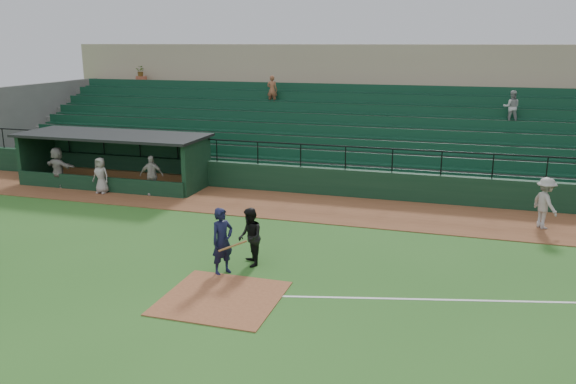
# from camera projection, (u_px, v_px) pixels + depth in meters

# --- Properties ---
(ground) EXTENTS (90.00, 90.00, 0.00)m
(ground) POSITION_uv_depth(u_px,v_px,m) (236.00, 284.00, 16.11)
(ground) COLOR #27591C
(ground) RESTS_ON ground
(warning_track) EXTENTS (40.00, 4.00, 0.03)m
(warning_track) POSITION_uv_depth(u_px,v_px,m) (309.00, 207.00, 23.52)
(warning_track) COLOR brown
(warning_track) RESTS_ON ground
(home_plate_dirt) EXTENTS (3.00, 3.00, 0.03)m
(home_plate_dirt) POSITION_uv_depth(u_px,v_px,m) (222.00, 298.00, 15.18)
(home_plate_dirt) COLOR brown
(home_plate_dirt) RESTS_ON ground
(foul_line) EXTENTS (17.49, 4.44, 0.01)m
(foul_line) POSITION_uv_depth(u_px,v_px,m) (541.00, 302.00, 14.97)
(foul_line) COLOR white
(foul_line) RESTS_ON ground
(stadium_structure) EXTENTS (38.00, 13.08, 6.40)m
(stadium_structure) POSITION_uv_depth(u_px,v_px,m) (351.00, 124.00, 30.78)
(stadium_structure) COLOR black
(stadium_structure) RESTS_ON ground
(dugout) EXTENTS (8.90, 3.20, 2.42)m
(dugout) POSITION_uv_depth(u_px,v_px,m) (119.00, 155.00, 27.38)
(dugout) COLOR black
(dugout) RESTS_ON ground
(batter_at_plate) EXTENTS (1.18, 0.86, 1.97)m
(batter_at_plate) POSITION_uv_depth(u_px,v_px,m) (222.00, 241.00, 16.59)
(batter_at_plate) COLOR black
(batter_at_plate) RESTS_ON ground
(umpire) EXTENTS (1.01, 1.08, 1.77)m
(umpire) POSITION_uv_depth(u_px,v_px,m) (250.00, 237.00, 17.24)
(umpire) COLOR black
(umpire) RESTS_ON ground
(runner) EXTENTS (1.19, 1.38, 1.86)m
(runner) POSITION_uv_depth(u_px,v_px,m) (545.00, 203.00, 20.62)
(runner) COLOR #9B9691
(runner) RESTS_ON warning_track
(dugout_player_a) EXTENTS (1.10, 0.69, 1.75)m
(dugout_player_a) POSITION_uv_depth(u_px,v_px,m) (151.00, 175.00, 25.18)
(dugout_player_a) COLOR #AAA49F
(dugout_player_a) RESTS_ON warning_track
(dugout_player_b) EXTENTS (0.80, 0.55, 1.59)m
(dugout_player_b) POSITION_uv_depth(u_px,v_px,m) (101.00, 175.00, 25.50)
(dugout_player_b) COLOR #9B9691
(dugout_player_b) RESTS_ON warning_track
(dugout_player_c) EXTENTS (1.80, 0.90, 1.86)m
(dugout_player_c) POSITION_uv_depth(u_px,v_px,m) (58.00, 167.00, 26.52)
(dugout_player_c) COLOR #9E9894
(dugout_player_c) RESTS_ON warning_track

